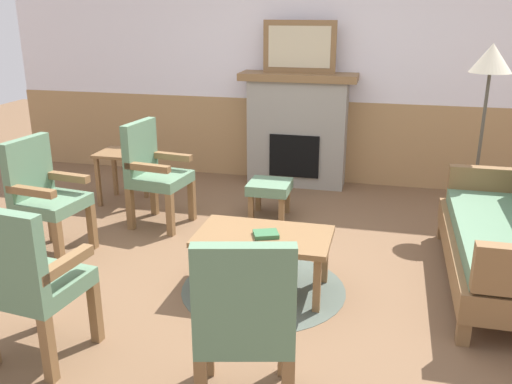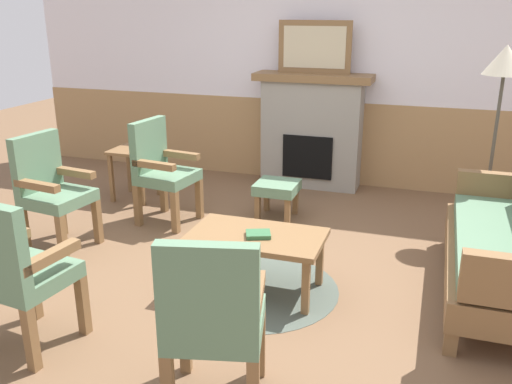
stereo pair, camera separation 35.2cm
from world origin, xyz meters
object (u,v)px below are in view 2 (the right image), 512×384
object	(u,v)px
fireplace	(312,130)
framed_picture	(315,47)
floor_lamp_by_couch	(504,72)
side_table	(134,159)
coffee_table	(257,241)
armchair_near_fireplace	(51,187)
couch	(509,246)
armchair_front_left	(15,268)
armchair_by_window_left	(161,167)
footstool	(277,190)
armchair_front_center	(213,316)
book_on_table	(258,234)

from	to	relation	value
fireplace	framed_picture	bearing A→B (deg)	90.00
floor_lamp_by_couch	side_table	bearing A→B (deg)	-177.09
coffee_table	armchair_near_fireplace	size ratio (longest dim) A/B	0.98
couch	armchair_front_left	xyz separation A→B (m)	(-2.80, -1.60, 0.14)
fireplace	coffee_table	size ratio (longest dim) A/B	1.35
couch	side_table	xyz separation A→B (m)	(-3.58, 1.06, 0.04)
floor_lamp_by_couch	couch	bearing A→B (deg)	-86.81
armchair_by_window_left	footstool	bearing A→B (deg)	22.72
armchair_near_fireplace	armchair_front_center	bearing A→B (deg)	-34.88
floor_lamp_by_couch	fireplace	bearing A→B (deg)	154.29
fireplace	couch	size ratio (longest dim) A/B	0.72
coffee_table	floor_lamp_by_couch	distance (m)	2.58
coffee_table	armchair_near_fireplace	world-z (taller)	armchair_near_fireplace
armchair_front_center	floor_lamp_by_couch	size ratio (longest dim) A/B	0.58
armchair_by_window_left	armchair_front_center	world-z (taller)	same
couch	armchair_near_fireplace	xyz separation A→B (m)	(-3.59, -0.26, 0.14)
footstool	framed_picture	bearing A→B (deg)	86.14
framed_picture	side_table	world-z (taller)	framed_picture
armchair_near_fireplace	armchair_front_center	distance (m)	2.54
coffee_table	armchair_front_left	size ratio (longest dim) A/B	0.98
couch	armchair_front_center	bearing A→B (deg)	-131.35
fireplace	armchair_by_window_left	bearing A→B (deg)	-125.26
armchair_near_fireplace	side_table	distance (m)	1.33
armchair_by_window_left	side_table	world-z (taller)	armchair_by_window_left
armchair_near_fireplace	side_table	xyz separation A→B (m)	(0.02, 1.32, -0.10)
couch	coffee_table	size ratio (longest dim) A/B	1.88
footstool	armchair_by_window_left	xyz separation A→B (m)	(-1.02, -0.43, 0.25)
framed_picture	armchair_front_left	xyz separation A→B (m)	(-0.90, -3.72, -1.02)
footstool	armchair_front_center	bearing A→B (deg)	-80.28
fireplace	armchair_front_center	world-z (taller)	fireplace
armchair_near_fireplace	armchair_by_window_left	world-z (taller)	same
armchair_front_center	side_table	xyz separation A→B (m)	(-2.07, 2.78, -0.10)
floor_lamp_by_couch	book_on_table	bearing A→B (deg)	-132.92
fireplace	coffee_table	distance (m)	2.60
coffee_table	armchair_front_left	xyz separation A→B (m)	(-1.10, -1.14, 0.15)
armchair_near_fireplace	floor_lamp_by_couch	distance (m)	3.94
couch	footstool	size ratio (longest dim) A/B	4.50
fireplace	armchair_front_left	world-z (taller)	fireplace
coffee_table	side_table	xyz separation A→B (m)	(-1.87, 1.52, 0.05)
book_on_table	floor_lamp_by_couch	bearing A→B (deg)	47.08
armchair_front_left	side_table	distance (m)	2.77
book_on_table	footstool	xyz separation A→B (m)	(-0.30, 1.49, -0.17)
floor_lamp_by_couch	armchair_near_fireplace	bearing A→B (deg)	-156.93
armchair_front_left	armchair_front_center	size ratio (longest dim) A/B	1.00
book_on_table	armchair_front_left	world-z (taller)	armchair_front_left
footstool	armchair_front_left	distance (m)	2.73
fireplace	book_on_table	bearing A→B (deg)	-85.16
fireplace	framed_picture	size ratio (longest dim) A/B	1.62
armchair_front_left	footstool	bearing A→B (deg)	72.31
framed_picture	armchair_by_window_left	bearing A→B (deg)	-125.26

